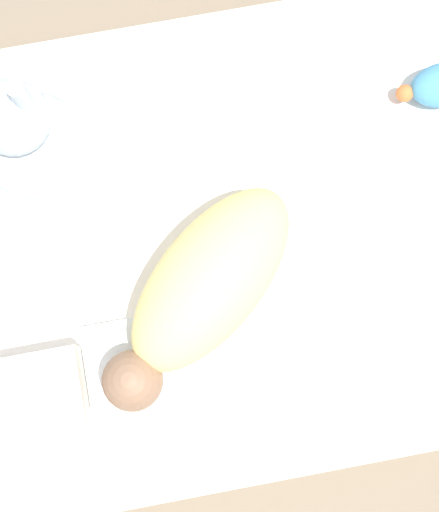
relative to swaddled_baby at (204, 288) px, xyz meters
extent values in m
plane|color=#7A6B56|center=(-0.07, -0.11, -0.27)|extent=(12.00, 12.00, 0.00)
cube|color=white|center=(-0.07, -0.11, -0.18)|extent=(1.51, 1.02, 0.18)
cube|color=white|center=(0.14, 0.11, -0.08)|extent=(0.25, 0.17, 0.02)
ellipsoid|color=#EFDB7F|center=(-0.02, -0.02, 0.00)|extent=(0.46, 0.45, 0.18)
sphere|color=#89664C|center=(0.17, 0.15, -0.01)|extent=(0.12, 0.12, 0.12)
cube|color=white|center=(0.41, 0.25, -0.04)|extent=(0.29, 0.38, 0.09)
sphere|color=silver|center=(0.28, -0.34, 0.02)|extent=(0.22, 0.22, 0.22)
sphere|color=silver|center=(0.28, -0.34, 0.18)|extent=(0.14, 0.14, 0.14)
cylinder|color=silver|center=(0.25, -0.34, 0.26)|extent=(0.03, 0.03, 0.08)
sphere|color=orange|center=(-0.50, -0.34, -0.05)|extent=(0.04, 0.04, 0.04)
camera|label=1|loc=(0.00, 0.19, 1.39)|focal=50.00mm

